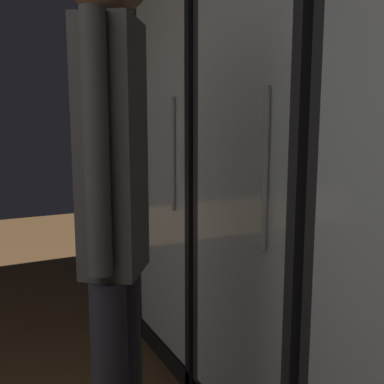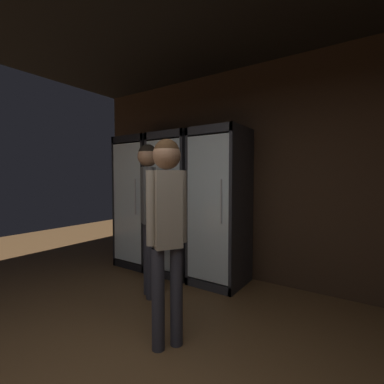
# 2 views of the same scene
# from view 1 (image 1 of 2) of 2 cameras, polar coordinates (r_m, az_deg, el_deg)

# --- Properties ---
(cooler_far_left) EXTENTS (0.64, 0.66, 1.97)m
(cooler_far_left) POSITION_cam_1_polar(r_m,az_deg,el_deg) (2.32, 4.11, 2.33)
(cooler_far_left) COLOR black
(cooler_far_left) RESTS_ON ground
(cooler_left) EXTENTS (0.64, 0.66, 1.97)m
(cooler_left) POSITION_cam_1_polar(r_m,az_deg,el_deg) (1.78, 15.46, 0.22)
(cooler_left) COLOR #2B2B30
(cooler_left) RESTS_ON ground
(shopper_near) EXTENTS (0.24, 0.23, 1.72)m
(shopper_near) POSITION_cam_1_polar(r_m,az_deg,el_deg) (1.13, -10.17, 4.30)
(shopper_near) COLOR #2D2D38
(shopper_near) RESTS_ON ground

